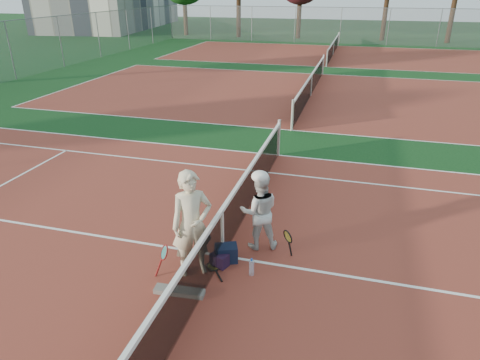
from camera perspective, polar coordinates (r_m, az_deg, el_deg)
name	(u,v)px	position (r m, az deg, el deg)	size (l,w,h in m)	color
ground	(223,256)	(8.18, -2.31, -10.12)	(130.00, 130.00, 0.00)	#0E3413
court_main	(223,256)	(8.18, -2.31, -10.10)	(23.77, 10.97, 0.01)	maroon
court_far_a	(311,95)	(20.54, 9.40, 11.06)	(23.77, 10.97, 0.01)	maroon
court_far_b	(333,55)	(33.79, 12.28, 16.00)	(23.77, 10.97, 0.01)	maroon
net_main	(222,233)	(7.91, -2.37, -7.07)	(0.10, 10.98, 1.02)	black
net_far_a	(311,85)	(20.44, 9.50, 12.44)	(0.10, 10.98, 1.02)	black
net_far_b	(334,48)	(33.72, 12.36, 16.85)	(0.10, 10.98, 1.02)	black
fence_back	(341,26)	(40.58, 13.27, 19.38)	(32.00, 0.06, 3.00)	slate
player_a	(192,224)	(7.32, -6.43, -5.87)	(0.70, 0.46, 1.93)	beige
player_b	(259,211)	(8.09, 2.59, -4.21)	(0.74, 0.58, 1.53)	silver
racket_red	(165,260)	(7.70, -10.00, -10.47)	(0.27, 0.27, 0.56)	maroon
racket_black_held	(287,244)	(8.03, 6.34, -8.51)	(0.18, 0.27, 0.59)	black
racket_spare	(213,266)	(7.91, -3.58, -11.42)	(0.60, 0.27, 0.03)	black
sports_bag_navy	(226,253)	(7.97, -1.87, -9.75)	(0.41, 0.28, 0.32)	black
sports_bag_purple	(220,260)	(7.87, -2.74, -10.59)	(0.31, 0.21, 0.25)	black
net_cover_canvas	(179,291)	(7.36, -8.09, -14.50)	(0.84, 0.19, 0.09)	#615D58
water_bottle	(252,268)	(7.63, 1.55, -11.62)	(0.09, 0.09, 0.30)	silver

